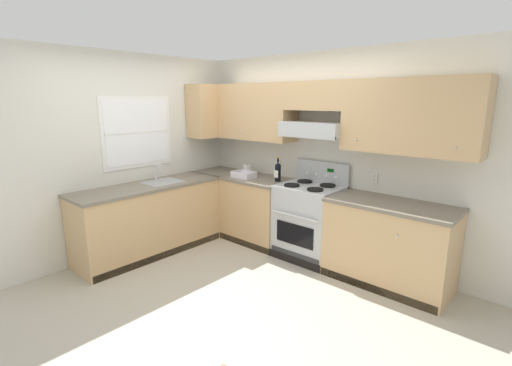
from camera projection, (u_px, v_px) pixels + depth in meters
name	position (u px, v px, depth m)	size (l,w,h in m)	color
ground_plane	(215.00, 282.00, 4.04)	(7.04, 7.04, 0.00)	#B2AA99
wall_back	(326.00, 140.00, 4.56)	(4.68, 0.57, 2.55)	silver
wall_left	(146.00, 147.00, 4.95)	(0.47, 4.00, 2.55)	silver
counter_back_run	(299.00, 221.00, 4.70)	(3.60, 0.65, 0.91)	tan
counter_left_run	(150.00, 219.00, 4.75)	(0.63, 1.91, 1.13)	tan
stove	(309.00, 221.00, 4.60)	(0.76, 0.62, 1.20)	#B7BABC
wine_bottle	(278.00, 171.00, 4.82)	(0.08, 0.08, 0.33)	black
bowl	(244.00, 175.00, 5.09)	(0.31, 0.21, 0.08)	silver
paper_towel_roll	(247.00, 169.00, 5.31)	(0.12, 0.12, 0.14)	white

